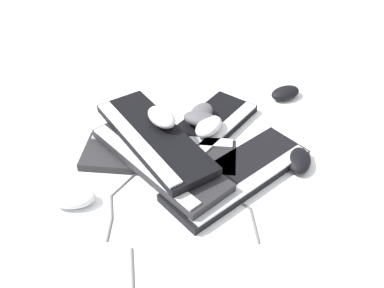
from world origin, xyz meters
TOP-DOWN VIEW (x-y plane):
  - ground_plane at (0.00, 0.00)m, footprint 3.20×3.20m
  - keyboard_0 at (0.17, -0.06)m, footprint 0.46×0.32m
  - keyboard_1 at (0.05, 0.04)m, footprint 0.19×0.45m
  - keyboard_2 at (0.01, -0.19)m, footprint 0.44×0.39m
  - keyboard_3 at (-0.00, 0.03)m, footprint 0.38×0.44m
  - keyboard_4 at (0.05, 0.06)m, footprint 0.42×0.42m
  - mouse_0 at (-0.17, 0.21)m, footprint 0.10×0.12m
  - mouse_1 at (0.22, -0.05)m, footprint 0.12×0.08m
  - mouse_2 at (0.10, 0.05)m, footprint 0.12×0.12m
  - mouse_3 at (0.16, -0.08)m, footprint 0.13×0.10m
  - mouse_4 at (0.09, -0.35)m, footprint 0.11×0.07m
  - mouse_5 at (0.44, -0.30)m, footprint 0.12×0.13m
  - mouse_6 at (0.19, -0.05)m, footprint 0.08×0.12m
  - cable_0 at (-0.09, -0.04)m, footprint 0.27×0.40m

SIDE VIEW (x-z plane):
  - ground_plane at x=0.00m, z-range 0.00..0.00m
  - cable_0 at x=-0.09m, z-range 0.00..0.01m
  - keyboard_0 at x=0.17m, z-range 0.00..0.03m
  - keyboard_1 at x=0.05m, z-range 0.00..0.03m
  - keyboard_2 at x=0.01m, z-range 0.00..0.03m
  - mouse_0 at x=-0.17m, z-range 0.00..0.04m
  - mouse_4 at x=0.09m, z-range 0.00..0.04m
  - mouse_5 at x=0.44m, z-range 0.00..0.04m
  - keyboard_3 at x=0.00m, z-range 0.03..0.06m
  - mouse_1 at x=0.22m, z-range 0.03..0.07m
  - mouse_3 at x=0.16m, z-range 0.03..0.07m
  - mouse_6 at x=0.19m, z-range 0.03..0.07m
  - keyboard_4 at x=0.05m, z-range 0.06..0.09m
  - mouse_2 at x=0.10m, z-range 0.09..0.13m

